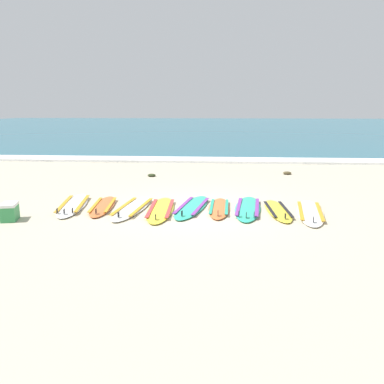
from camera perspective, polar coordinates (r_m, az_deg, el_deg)
name	(u,v)px	position (r m, az deg, el deg)	size (l,w,h in m)	color
ground_plane	(195,210)	(9.23, 0.38, -2.61)	(80.00, 80.00, 0.00)	#C1B599
sea	(215,127)	(46.57, 3.44, 9.56)	(80.00, 60.00, 0.10)	#23667A
wave_foam_strip	(207,160)	(17.38, 2.17, 4.70)	(80.00, 1.40, 0.11)	white
surfboard_0	(73,205)	(9.98, -17.01, -1.80)	(0.99, 2.49, 0.18)	white
surfboard_1	(103,206)	(9.67, -12.92, -2.01)	(0.73, 2.09, 0.18)	orange
surfboard_2	(133,208)	(9.38, -8.69, -2.29)	(0.85, 2.46, 0.18)	silver
surfboard_3	(161,209)	(9.15, -4.61, -2.56)	(0.69, 2.41, 0.18)	yellow
surfboard_4	(192,207)	(9.35, 0.02, -2.18)	(0.99, 2.44, 0.18)	#2DB793
surfboard_5	(219,208)	(9.27, 4.00, -2.34)	(0.55, 2.00, 0.18)	orange
surfboard_6	(248,208)	(9.33, 8.17, -2.34)	(0.84, 2.44, 0.18)	#2DB793
surfboard_7	(278,210)	(9.25, 12.45, -2.65)	(0.61, 2.04, 0.18)	yellow
surfboard_8	(310,212)	(9.28, 16.92, -2.85)	(0.93, 2.40, 0.18)	white
cooler_box	(10,212)	(9.22, -25.16, -2.61)	(0.42, 0.52, 0.38)	#338C4C
seaweed_clump_near_shoreline	(152,175)	(13.63, -5.94, 2.47)	(0.28, 0.23, 0.10)	#2D381E
seaweed_clump_mid_sand	(287,173)	(14.40, 13.78, 2.73)	(0.30, 0.24, 0.11)	#4C4228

